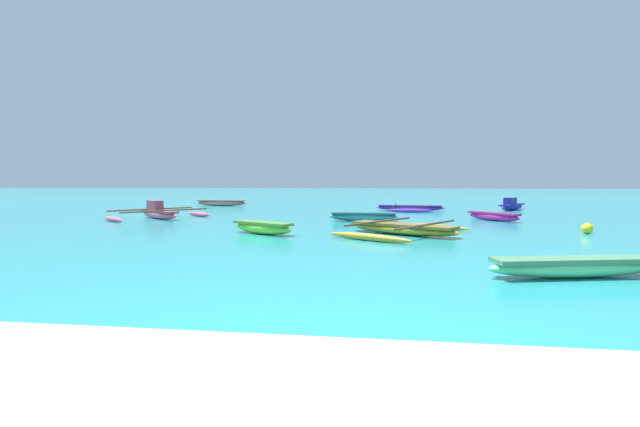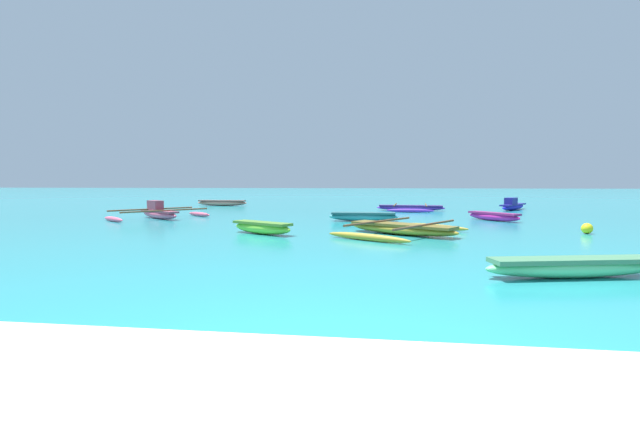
% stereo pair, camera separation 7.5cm
% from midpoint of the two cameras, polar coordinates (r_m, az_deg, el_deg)
% --- Properties ---
extents(ground_plane, '(240.00, 240.00, 0.00)m').
position_cam_midpoint_polar(ground_plane, '(3.38, 3.77, -24.07)').
color(ground_plane, teal).
extents(moored_boat_0, '(3.97, 4.42, 0.80)m').
position_cam_midpoint_polar(moored_boat_0, '(20.25, -20.83, 0.08)').
color(moored_boat_0, '#EA5978').
rests_on(moored_boat_0, ground_plane).
extents(moored_boat_1, '(2.29, 1.65, 0.38)m').
position_cam_midpoint_polar(moored_boat_1, '(13.41, -7.81, -1.82)').
color(moored_boat_1, '#7FD739').
rests_on(moored_boat_1, ground_plane).
extents(moored_boat_2, '(2.84, 0.62, 0.37)m').
position_cam_midpoint_polar(moored_boat_2, '(17.75, 5.67, -0.37)').
color(moored_boat_2, teal).
rests_on(moored_boat_2, ground_plane).
extents(moored_boat_3, '(3.88, 3.59, 0.36)m').
position_cam_midpoint_polar(moored_boat_3, '(25.01, 11.82, 0.77)').
color(moored_boat_3, purple).
rests_on(moored_boat_3, ground_plane).
extents(moored_boat_4, '(3.09, 1.15, 0.33)m').
position_cam_midpoint_polar(moored_boat_4, '(8.43, 30.62, -6.06)').
color(moored_boat_4, '#6BD489').
rests_on(moored_boat_4, ground_plane).
extents(moored_boat_5, '(1.89, 2.30, 0.35)m').
position_cam_midpoint_polar(moored_boat_5, '(19.36, 22.02, -0.31)').
color(moored_boat_5, '#D12494').
rests_on(moored_boat_5, ground_plane).
extents(moored_boat_6, '(2.39, 3.25, 0.73)m').
position_cam_midpoint_polar(moored_boat_6, '(27.46, 24.15, 0.98)').
color(moored_boat_6, '#241FC5').
rests_on(moored_boat_6, ground_plane).
extents(moored_boat_7, '(3.53, 0.65, 0.39)m').
position_cam_midpoint_polar(moored_boat_7, '(30.27, -13.09, 1.42)').
color(moored_boat_7, tan).
rests_on(moored_boat_7, ground_plane).
extents(moored_boat_8, '(4.43, 4.79, 0.39)m').
position_cam_midpoint_polar(moored_boat_8, '(13.40, 10.80, -2.00)').
color(moored_boat_8, '#A98E28').
rests_on(moored_boat_8, ground_plane).
extents(mooring_buoy_0, '(0.34, 0.34, 0.34)m').
position_cam_midpoint_polar(mooring_buoy_0, '(15.76, 31.93, -1.69)').
color(mooring_buoy_0, yellow).
rests_on(mooring_buoy_0, ground_plane).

